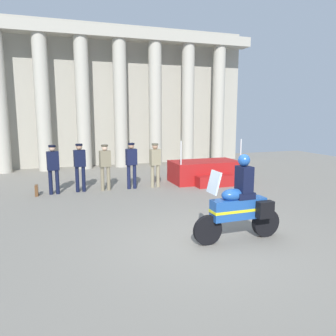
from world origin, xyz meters
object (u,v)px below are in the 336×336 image
(officer_in_row_0, at_px, (53,166))
(officer_in_row_2, at_px, (105,164))
(officer_in_row_1, at_px, (80,164))
(officer_in_row_3, at_px, (131,162))
(briefcase_on_ground, at_px, (37,190))
(officer_in_row_4, at_px, (155,162))
(motorcycle_with_rider, at_px, (241,205))
(reviewing_stand, at_px, (205,172))

(officer_in_row_0, distance_m, officer_in_row_2, 1.76)
(officer_in_row_1, bearing_deg, officer_in_row_2, 166.56)
(officer_in_row_3, bearing_deg, briefcase_on_ground, -8.39)
(officer_in_row_4, relative_size, motorcycle_with_rider, 0.79)
(reviewing_stand, height_order, officer_in_row_4, reviewing_stand)
(reviewing_stand, distance_m, briefcase_on_ground, 6.37)
(officer_in_row_2, distance_m, briefcase_on_ground, 2.46)
(officer_in_row_0, distance_m, briefcase_on_ground, 1.00)
(officer_in_row_0, height_order, officer_in_row_2, officer_in_row_0)
(officer_in_row_3, height_order, officer_in_row_4, officer_in_row_3)
(officer_in_row_2, bearing_deg, officer_in_row_0, -8.47)
(officer_in_row_4, distance_m, motorcycle_with_rider, 5.67)
(reviewing_stand, bearing_deg, officer_in_row_2, -177.25)
(officer_in_row_0, bearing_deg, officer_in_row_2, 171.53)
(officer_in_row_1, relative_size, officer_in_row_3, 1.01)
(officer_in_row_2, bearing_deg, reviewing_stand, 174.44)
(officer_in_row_0, relative_size, officer_in_row_1, 0.99)
(officer_in_row_2, relative_size, motorcycle_with_rider, 0.79)
(officer_in_row_2, bearing_deg, officer_in_row_4, 169.34)
(officer_in_row_0, bearing_deg, officer_in_row_4, 170.41)
(reviewing_stand, distance_m, officer_in_row_4, 2.28)
(briefcase_on_ground, bearing_deg, officer_in_row_3, -0.08)
(officer_in_row_1, xyz_separation_m, motorcycle_with_rider, (2.95, -5.82, -0.21))
(motorcycle_with_rider, bearing_deg, officer_in_row_4, -88.51)
(officer_in_row_4, bearing_deg, motorcycle_with_rider, 84.05)
(reviewing_stand, distance_m, officer_in_row_2, 4.08)
(officer_in_row_3, height_order, briefcase_on_ground, officer_in_row_3)
(officer_in_row_1, bearing_deg, officer_in_row_4, 168.45)
(reviewing_stand, bearing_deg, officer_in_row_3, -175.75)
(reviewing_stand, height_order, briefcase_on_ground, reviewing_stand)
(officer_in_row_0, height_order, motorcycle_with_rider, motorcycle_with_rider)
(officer_in_row_2, relative_size, briefcase_on_ground, 4.60)
(officer_in_row_0, relative_size, briefcase_on_ground, 4.71)
(officer_in_row_2, height_order, officer_in_row_3, officer_in_row_3)
(motorcycle_with_rider, bearing_deg, reviewing_stand, -109.13)
(officer_in_row_0, xyz_separation_m, officer_in_row_2, (1.76, -0.00, -0.02))
(reviewing_stand, xyz_separation_m, officer_in_row_0, (-5.79, -0.19, 0.59))
(officer_in_row_1, relative_size, officer_in_row_2, 1.03)
(officer_in_row_0, height_order, briefcase_on_ground, officer_in_row_0)
(officer_in_row_1, relative_size, officer_in_row_4, 1.03)
(officer_in_row_2, xyz_separation_m, motorcycle_with_rider, (2.08, -5.74, -0.18))
(officer_in_row_4, bearing_deg, reviewing_stand, 178.70)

